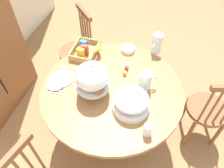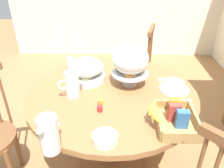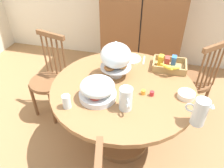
{
  "view_description": "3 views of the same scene",
  "coord_description": "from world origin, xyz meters",
  "px_view_note": "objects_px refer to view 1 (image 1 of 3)",
  "views": [
    {
      "loc": [
        -1.08,
        -0.33,
        2.2
      ],
      "look_at": [
        0.11,
        0.01,
        0.79
      ],
      "focal_mm": 34.97,
      "sensor_mm": 36.0,
      "label": 1
    },
    {
      "loc": [
        1.53,
        0.04,
        1.61
      ],
      "look_at": [
        0.01,
        0.01,
        0.74
      ],
      "focal_mm": 35.95,
      "sensor_mm": 36.0,
      "label": 2
    },
    {
      "loc": [
        0.38,
        -1.46,
        1.87
      ],
      "look_at": [
        0.01,
        0.01,
        0.74
      ],
      "focal_mm": 34.6,
      "sensor_mm": 36.0,
      "label": 3
    }
  ],
  "objects_px": {
    "milk_pitcher": "(145,81)",
    "china_plate_small": "(56,84)",
    "fruit_platter_covered": "(131,102)",
    "dining_table": "(112,102)",
    "pastry_stand_with_dome": "(92,77)",
    "cereal_basket": "(86,50)",
    "drinking_glass": "(148,130)",
    "windsor_chair_by_cabinet": "(77,52)",
    "china_plate_large": "(62,78)",
    "orange_juice_pitcher": "(157,44)",
    "windsor_chair_near_window": "(208,111)",
    "cereal_bowl": "(128,49)"
  },
  "relations": [
    {
      "from": "dining_table",
      "to": "fruit_platter_covered",
      "type": "relative_size",
      "value": 4.18
    },
    {
      "from": "milk_pitcher",
      "to": "windsor_chair_by_cabinet",
      "type": "bearing_deg",
      "value": 56.26
    },
    {
      "from": "drinking_glass",
      "to": "cereal_basket",
      "type": "bearing_deg",
      "value": 45.75
    },
    {
      "from": "china_plate_large",
      "to": "cereal_bowl",
      "type": "distance_m",
      "value": 0.73
    },
    {
      "from": "pastry_stand_with_dome",
      "to": "milk_pitcher",
      "type": "relative_size",
      "value": 1.83
    },
    {
      "from": "pastry_stand_with_dome",
      "to": "orange_juice_pitcher",
      "type": "bearing_deg",
      "value": -31.99
    },
    {
      "from": "fruit_platter_covered",
      "to": "cereal_basket",
      "type": "height_order",
      "value": "fruit_platter_covered"
    },
    {
      "from": "windsor_chair_near_window",
      "to": "milk_pitcher",
      "type": "bearing_deg",
      "value": 101.43
    },
    {
      "from": "fruit_platter_covered",
      "to": "orange_juice_pitcher",
      "type": "xyz_separation_m",
      "value": [
        0.76,
        -0.09,
        0.01
      ]
    },
    {
      "from": "milk_pitcher",
      "to": "china_plate_small",
      "type": "xyz_separation_m",
      "value": [
        -0.18,
        0.76,
        -0.07
      ]
    },
    {
      "from": "milk_pitcher",
      "to": "dining_table",
      "type": "bearing_deg",
      "value": 105.27
    },
    {
      "from": "china_plate_large",
      "to": "milk_pitcher",
      "type": "bearing_deg",
      "value": -82.56
    },
    {
      "from": "fruit_platter_covered",
      "to": "cereal_bowl",
      "type": "bearing_deg",
      "value": 14.74
    },
    {
      "from": "china_plate_small",
      "to": "china_plate_large",
      "type": "bearing_deg",
      "value": -12.82
    },
    {
      "from": "windsor_chair_by_cabinet",
      "to": "china_plate_small",
      "type": "xyz_separation_m",
      "value": [
        -0.79,
        -0.15,
        0.3
      ]
    },
    {
      "from": "milk_pitcher",
      "to": "fruit_platter_covered",
      "type": "bearing_deg",
      "value": 163.96
    },
    {
      "from": "fruit_platter_covered",
      "to": "milk_pitcher",
      "type": "relative_size",
      "value": 1.6
    },
    {
      "from": "china_plate_small",
      "to": "windsor_chair_near_window",
      "type": "bearing_deg",
      "value": -77.36
    },
    {
      "from": "pastry_stand_with_dome",
      "to": "cereal_bowl",
      "type": "relative_size",
      "value": 2.46
    },
    {
      "from": "china_plate_small",
      "to": "milk_pitcher",
      "type": "bearing_deg",
      "value": -76.36
    },
    {
      "from": "pastry_stand_with_dome",
      "to": "windsor_chair_by_cabinet",
      "type": "bearing_deg",
      "value": 32.45
    },
    {
      "from": "dining_table",
      "to": "fruit_platter_covered",
      "type": "distance_m",
      "value": 0.39
    },
    {
      "from": "cereal_basket",
      "to": "drinking_glass",
      "type": "relative_size",
      "value": 2.87
    },
    {
      "from": "pastry_stand_with_dome",
      "to": "cereal_basket",
      "type": "height_order",
      "value": "pastry_stand_with_dome"
    },
    {
      "from": "windsor_chair_by_cabinet",
      "to": "cereal_basket",
      "type": "xyz_separation_m",
      "value": [
        -0.31,
        -0.26,
        0.33
      ]
    },
    {
      "from": "dining_table",
      "to": "china_plate_large",
      "type": "xyz_separation_m",
      "value": [
        -0.02,
        0.47,
        0.21
      ]
    },
    {
      "from": "cereal_basket",
      "to": "china_plate_large",
      "type": "height_order",
      "value": "cereal_basket"
    },
    {
      "from": "pastry_stand_with_dome",
      "to": "fruit_platter_covered",
      "type": "bearing_deg",
      "value": -100.92
    },
    {
      "from": "china_plate_large",
      "to": "drinking_glass",
      "type": "bearing_deg",
      "value": -111.97
    },
    {
      "from": "windsor_chair_near_window",
      "to": "cereal_basket",
      "type": "distance_m",
      "value": 1.33
    },
    {
      "from": "cereal_basket",
      "to": "drinking_glass",
      "type": "height_order",
      "value": "cereal_basket"
    },
    {
      "from": "orange_juice_pitcher",
      "to": "pastry_stand_with_dome",
      "type": "bearing_deg",
      "value": 148.01
    },
    {
      "from": "dining_table",
      "to": "fruit_platter_covered",
      "type": "xyz_separation_m",
      "value": [
        -0.17,
        -0.2,
        0.29
      ]
    },
    {
      "from": "dining_table",
      "to": "cereal_basket",
      "type": "relative_size",
      "value": 3.97
    },
    {
      "from": "dining_table",
      "to": "pastry_stand_with_dome",
      "type": "xyz_separation_m",
      "value": [
        -0.1,
        0.14,
        0.4
      ]
    },
    {
      "from": "fruit_platter_covered",
      "to": "china_plate_large",
      "type": "height_order",
      "value": "fruit_platter_covered"
    },
    {
      "from": "dining_table",
      "to": "drinking_glass",
      "type": "xyz_separation_m",
      "value": [
        -0.36,
        -0.37,
        0.26
      ]
    },
    {
      "from": "china_plate_large",
      "to": "china_plate_small",
      "type": "distance_m",
      "value": 0.09
    },
    {
      "from": "fruit_platter_covered",
      "to": "drinking_glass",
      "type": "xyz_separation_m",
      "value": [
        -0.19,
        -0.17,
        -0.03
      ]
    },
    {
      "from": "fruit_platter_covered",
      "to": "windsor_chair_by_cabinet",
      "type": "bearing_deg",
      "value": 44.68
    },
    {
      "from": "cereal_bowl",
      "to": "milk_pitcher",
      "type": "bearing_deg",
      "value": -150.85
    },
    {
      "from": "orange_juice_pitcher",
      "to": "milk_pitcher",
      "type": "xyz_separation_m",
      "value": [
        -0.52,
        0.02,
        -0.01
      ]
    },
    {
      "from": "fruit_platter_covered",
      "to": "drinking_glass",
      "type": "height_order",
      "value": "fruit_platter_covered"
    },
    {
      "from": "cereal_basket",
      "to": "orange_juice_pitcher",
      "type": "bearing_deg",
      "value": -71.38
    },
    {
      "from": "pastry_stand_with_dome",
      "to": "cereal_bowl",
      "type": "xyz_separation_m",
      "value": [
        0.62,
        -0.16,
        -0.18
      ]
    },
    {
      "from": "windsor_chair_by_cabinet",
      "to": "orange_juice_pitcher",
      "type": "height_order",
      "value": "windsor_chair_by_cabinet"
    },
    {
      "from": "china_plate_large",
      "to": "china_plate_small",
      "type": "relative_size",
      "value": 1.47
    },
    {
      "from": "china_plate_small",
      "to": "drinking_glass",
      "type": "bearing_deg",
      "value": -106.25
    },
    {
      "from": "windsor_chair_by_cabinet",
      "to": "cereal_basket",
      "type": "distance_m",
      "value": 0.52
    },
    {
      "from": "pastry_stand_with_dome",
      "to": "china_plate_large",
      "type": "bearing_deg",
      "value": 76.66
    }
  ]
}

